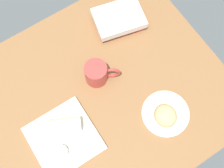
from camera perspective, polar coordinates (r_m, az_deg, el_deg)
The scene contains 8 objects.
dining_table at distance 131.43cm, azimuth -3.07°, elevation -2.90°, with size 110.00×90.00×4.00cm, color brown.
round_plate at distance 128.65cm, azimuth 9.78°, elevation -5.41°, with size 19.44×19.44×1.40cm, color silver.
scone_pastry at distance 124.61cm, azimuth 9.82°, elevation -5.75°, with size 9.72×8.99×5.98cm, color tan.
square_plate at distance 126.03cm, azimuth -8.83°, elevation -9.87°, with size 25.11×25.11×1.60cm, color silver.
sauce_cup at distance 123.19cm, azimuth -9.32°, elevation -12.27°, with size 5.31×5.31×2.44cm.
breakfast_wrap at distance 123.33cm, azimuth -8.81°, elevation -7.51°, with size 5.62×5.62×13.33cm, color beige.
book_stack at distance 141.46cm, azimuth 1.24°, elevation 11.77°, with size 24.50×20.23×5.99cm.
coffee_mug at distance 127.52cm, azimuth -2.77°, elevation 2.00°, with size 13.67×10.48×10.44cm.
Camera 1 is at (15.10, 35.92, 127.52)cm, focal length 49.71 mm.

